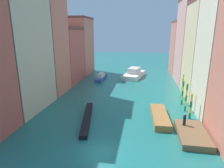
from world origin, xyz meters
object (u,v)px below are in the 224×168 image
Objects in this scene: mooring_pole_1 at (186,97)px; waterfront_dock at (192,134)px; mooring_pole_2 at (183,92)px; motorboat_0 at (160,116)px; mooring_pole_3 at (183,86)px; gondola_black at (87,118)px; person_on_dock at (184,120)px; motorboat_1 at (101,77)px; vaporetto_white at (134,74)px; mooring_pole_0 at (191,106)px.

waterfront_dock is at bearing -94.99° from mooring_pole_1.
waterfront_dock is at bearing -93.77° from mooring_pole_2.
motorboat_0 is (-3.45, 4.28, 0.07)m from waterfront_dock.
mooring_pole_3 is 0.44× the size of gondola_black.
person_on_dock reaches higher than motorboat_1.
mooring_pole_2 reaches higher than vaporetto_white.
waterfront_dock is 1.96m from person_on_dock.
waterfront_dock is 5.50m from motorboat_0.
waterfront_dock is 0.59× the size of vaporetto_white.
mooring_pole_1 is (0.70, 7.96, 1.97)m from waterfront_dock.
mooring_pole_3 is at bearing 80.68° from mooring_pole_2.
mooring_pole_2 reaches higher than mooring_pole_0.
motorboat_0 is 1.02× the size of motorboat_1.
mooring_pole_1 is 1.08× the size of mooring_pole_2.
waterfront_dock is 0.82× the size of motorboat_0.
motorboat_0 is (-4.26, -0.88, -1.53)m from mooring_pole_0.
motorboat_0 is (-2.76, 2.82, -1.03)m from person_on_dock.
mooring_pole_0 reaches higher than waterfront_dock.
mooring_pole_0 is (1.50, 3.70, 0.50)m from person_on_dock.
gondola_black is at bearing -82.29° from motorboat_1.
gondola_black is at bearing -168.97° from mooring_pole_0.
mooring_pole_1 reaches higher than motorboat_0.
mooring_pole_2 is 0.55× the size of motorboat_0.
mooring_pole_0 is at bearing 81.16° from waterfront_dock.
motorboat_1 is (-13.39, 22.00, 0.15)m from motorboat_0.
waterfront_dock is 31.22m from motorboat_1.
mooring_pole_2 is 23.35m from motorboat_1.
mooring_pole_0 reaches higher than person_on_dock.
vaporetto_white is at bearing 105.61° from waterfront_dock.
motorboat_0 is at bearing -79.08° from vaporetto_white.
mooring_pole_0 is 2.83m from mooring_pole_1.
mooring_pole_1 is 5.86m from motorboat_0.
mooring_pole_0 reaches higher than vaporetto_white.
gondola_black is 24.15m from motorboat_1.
mooring_pole_3 reaches higher than motorboat_1.
person_on_dock is 0.42× the size of mooring_pole_0.
waterfront_dock is at bearing -74.39° from vaporetto_white.
waterfront_dock is at bearing -57.34° from motorboat_1.
mooring_pole_2 reaches higher than motorboat_1.
motorboat_1 is at bearing 121.33° from motorboat_0.
person_on_dock is at bearing -74.91° from vaporetto_white.
waterfront_dock is at bearing -51.12° from motorboat_0.
mooring_pole_3 is at bearing 38.13° from gondola_black.
gondola_black is (-14.33, -8.63, -1.89)m from mooring_pole_2.
mooring_pole_1 is 15.50m from gondola_black.
mooring_pole_0 reaches higher than motorboat_1.
person_on_dock is at bearing -3.93° from gondola_black.
mooring_pole_3 is 19.16m from vaporetto_white.
mooring_pole_0 is 4.61m from motorboat_0.
mooring_pole_3 is at bearing 64.30° from motorboat_0.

